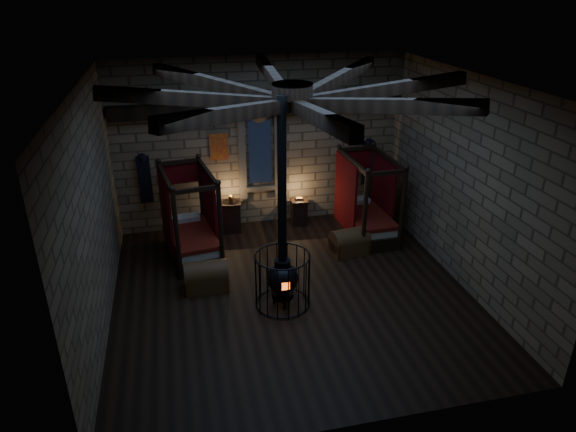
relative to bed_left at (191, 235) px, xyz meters
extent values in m
cube|color=black|center=(1.85, -2.09, -0.50)|extent=(7.00, 7.00, 0.01)
cube|color=#847054|center=(1.85, 1.41, 1.60)|extent=(7.00, 0.02, 4.20)
cube|color=#847054|center=(1.85, -5.59, 1.60)|extent=(7.00, 0.02, 4.20)
cube|color=#847054|center=(-1.65, -2.09, 1.60)|extent=(0.02, 7.00, 4.20)
cube|color=#847054|center=(5.35, -2.09, 1.60)|extent=(0.02, 7.00, 4.20)
cube|color=black|center=(1.85, -2.09, 3.70)|extent=(7.00, 7.00, 0.01)
cube|color=black|center=(1.85, 1.23, 2.55)|extent=(6.86, 0.35, 0.30)
cylinder|color=black|center=(1.85, -2.09, 3.55)|extent=(0.70, 0.70, 0.25)
cube|color=black|center=(1.85, 1.36, 1.40)|extent=(0.55, 0.04, 1.60)
cube|color=maroon|center=(0.85, 1.37, 1.60)|extent=(0.45, 0.03, 0.65)
cube|color=black|center=(-0.95, 1.25, 0.95)|extent=(0.30, 0.10, 1.15)
cube|color=black|center=(4.65, 1.25, 0.95)|extent=(0.30, 0.10, 1.15)
cube|color=black|center=(0.01, -0.08, -0.33)|extent=(1.26, 2.03, 0.33)
cube|color=beige|center=(0.01, -0.08, -0.08)|extent=(1.13, 1.86, 0.20)
cube|color=maroon|center=(0.01, -0.08, 0.05)|extent=(1.19, 1.91, 0.09)
cube|color=beige|center=(-0.09, 0.61, 0.14)|extent=(0.68, 0.41, 0.13)
cube|color=#62080A|center=(-0.13, 0.86, 1.19)|extent=(1.00, 0.19, 0.50)
cylinder|color=black|center=(-0.31, -1.05, 0.51)|extent=(0.10, 0.10, 2.01)
cylinder|color=black|center=(-0.58, 0.76, 0.51)|extent=(0.10, 0.10, 2.01)
cylinder|color=black|center=(0.60, -0.91, 0.51)|extent=(0.10, 0.10, 2.01)
cylinder|color=black|center=(0.33, 0.90, 0.51)|extent=(0.10, 0.10, 2.01)
cube|color=#62080A|center=(-0.51, 0.12, 0.55)|extent=(0.26, 1.36, 1.78)
cube|color=#62080A|center=(0.45, 0.27, 0.55)|extent=(0.26, 1.36, 1.78)
cube|color=black|center=(4.23, 0.04, -0.33)|extent=(1.03, 1.92, 0.33)
cube|color=beige|center=(4.23, 0.04, -0.08)|extent=(0.92, 1.77, 0.20)
cube|color=maroon|center=(4.23, 0.04, 0.05)|extent=(0.98, 1.81, 0.09)
cube|color=beige|center=(4.21, 0.73, 0.14)|extent=(0.64, 0.34, 0.13)
cube|color=#62080A|center=(4.20, 0.97, 1.18)|extent=(1.00, 0.07, 0.50)
cylinder|color=black|center=(3.80, -0.88, 0.50)|extent=(0.10, 0.10, 2.00)
cylinder|color=black|center=(3.75, 0.93, 0.50)|extent=(0.10, 0.10, 2.00)
cylinder|color=black|center=(4.71, -0.86, 0.50)|extent=(0.10, 0.10, 2.00)
cylinder|color=black|center=(4.66, 0.96, 0.50)|extent=(0.10, 0.10, 2.00)
cube|color=#62080A|center=(3.74, 0.30, 0.55)|extent=(0.09, 1.36, 1.77)
cube|color=#62080A|center=(4.70, 0.32, 0.55)|extent=(0.09, 1.36, 1.77)
cube|color=brown|center=(0.20, -1.54, -0.32)|extent=(0.87, 0.53, 0.36)
cylinder|color=brown|center=(0.20, -1.54, -0.14)|extent=(0.87, 0.53, 0.53)
cube|color=#B48437|center=(-0.21, -1.54, -0.32)|extent=(0.06, 0.55, 0.38)
cube|color=#B48437|center=(0.60, -1.55, -0.32)|extent=(0.06, 0.55, 0.38)
cube|color=brown|center=(3.52, -0.74, -0.32)|extent=(0.92, 0.65, 0.35)
cylinder|color=brown|center=(3.52, -0.74, -0.15)|extent=(0.92, 0.65, 0.52)
cube|color=#B48437|center=(3.14, -0.81, -0.32)|extent=(0.14, 0.54, 0.37)
cube|color=#B48437|center=(3.91, -0.68, -0.32)|extent=(0.14, 0.54, 0.37)
cube|color=black|center=(1.04, 1.03, -0.13)|extent=(0.48, 0.46, 0.74)
cube|color=black|center=(1.04, 1.03, 0.26)|extent=(0.52, 0.51, 0.04)
cylinder|color=#B48437|center=(1.04, 1.03, 0.37)|extent=(0.11, 0.11, 0.17)
cube|color=black|center=(2.77, 1.02, -0.18)|extent=(0.41, 0.39, 0.64)
cube|color=black|center=(2.77, 1.02, 0.16)|extent=(0.45, 0.43, 0.04)
cube|color=brown|center=(2.77, 1.02, 0.22)|extent=(0.17, 0.13, 0.05)
cylinder|color=black|center=(1.59, -2.43, -0.26)|extent=(0.43, 0.43, 0.11)
sphere|color=black|center=(1.59, -2.43, 0.09)|extent=(0.60, 0.60, 0.60)
cylinder|color=black|center=(1.59, -2.43, 0.42)|extent=(0.30, 0.30, 0.15)
cube|color=#FF5914|center=(1.59, -2.72, 0.09)|extent=(0.15, 0.02, 0.15)
cylinder|color=black|center=(1.59, -2.43, 2.01)|extent=(0.16, 0.16, 3.08)
torus|color=black|center=(1.59, -2.43, -0.45)|extent=(1.06, 1.06, 0.03)
torus|color=black|center=(1.59, -2.43, 0.58)|extent=(1.06, 1.06, 0.03)
camera|label=1|loc=(-0.16, -10.61, 5.25)|focal=32.00mm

